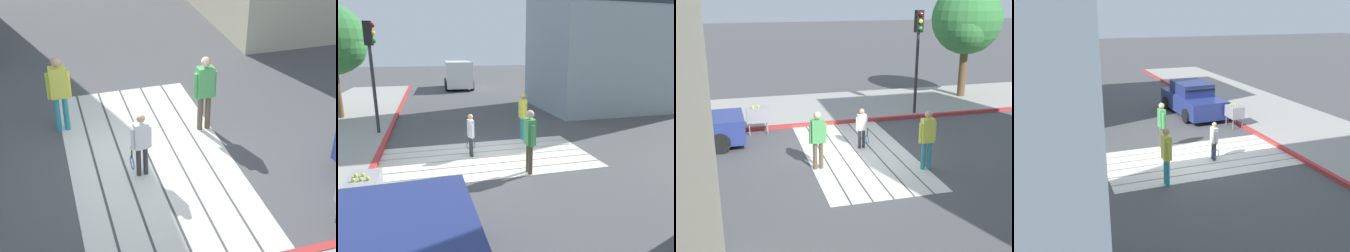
% 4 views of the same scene
% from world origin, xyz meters
% --- Properties ---
extents(ground_plane, '(120.00, 120.00, 0.00)m').
position_xyz_m(ground_plane, '(0.00, 0.00, 0.00)').
color(ground_plane, '#4C4C4F').
extents(crosswalk_stripes, '(6.40, 3.25, 0.01)m').
position_xyz_m(crosswalk_stripes, '(0.00, 0.00, 0.01)').
color(crosswalk_stripes, silver).
rests_on(crosswalk_stripes, ground).
extents(curb_painted, '(0.16, 40.00, 0.13)m').
position_xyz_m(curb_painted, '(-3.25, 0.00, 0.07)').
color(curb_painted, '#BC3333').
rests_on(curb_painted, ground).
extents(building_far_north, '(8.00, 6.04, 10.40)m').
position_xyz_m(building_far_north, '(8.50, 6.80, 5.20)').
color(building_far_north, '#8C9EA8').
rests_on(building_far_north, ground).
extents(van_down_street, '(2.51, 5.28, 2.35)m').
position_xyz_m(van_down_street, '(1.00, 17.81, 1.28)').
color(van_down_street, silver).
rests_on(van_down_street, ground).
extents(traffic_light_corner, '(0.39, 0.28, 4.24)m').
position_xyz_m(traffic_light_corner, '(-3.58, 3.53, 3.04)').
color(traffic_light_corner, '#2D2D2D').
rests_on(traffic_light_corner, ground).
extents(tennis_ball_cart, '(0.56, 0.80, 1.02)m').
position_xyz_m(tennis_ball_cart, '(-2.90, -2.91, 0.70)').
color(tennis_ball_cart, '#99999E').
rests_on(tennis_ball_cart, ground).
extents(pedestrian_adult_lead, '(0.22, 0.51, 1.73)m').
position_xyz_m(pedestrian_adult_lead, '(0.86, -1.45, 1.01)').
color(pedestrian_adult_lead, brown).
rests_on(pedestrian_adult_lead, ground).
extents(pedestrian_adult_trailing, '(0.24, 0.51, 1.76)m').
position_xyz_m(pedestrian_adult_trailing, '(1.65, 1.57, 1.03)').
color(pedestrian_adult_trailing, teal).
rests_on(pedestrian_adult_trailing, ground).
extents(pedestrian_child_with_racket, '(0.28, 0.41, 1.35)m').
position_xyz_m(pedestrian_child_with_racket, '(-0.45, 0.28, 0.76)').
color(pedestrian_child_with_racket, '#333338').
rests_on(pedestrian_child_with_racket, ground).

